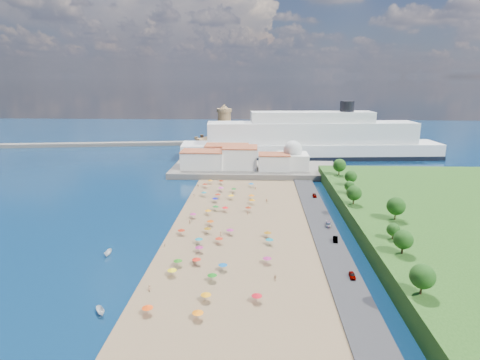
{
  "coord_description": "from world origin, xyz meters",
  "views": [
    {
      "loc": [
        11.44,
        -139.86,
        50.61
      ],
      "look_at": [
        4.0,
        25.0,
        8.0
      ],
      "focal_mm": 30.0,
      "sensor_mm": 36.0,
      "label": 1
    }
  ],
  "objects": [
    {
      "name": "parked_cars",
      "position": [
        36.0,
        -9.9,
        1.36
      ],
      "size": [
        2.57,
        75.23,
        1.38
      ],
      "color": "gray",
      "rests_on": "promenade"
    },
    {
      "name": "jetty",
      "position": [
        -12.0,
        108.0,
        1.2
      ],
      "size": [
        18.0,
        70.0,
        2.4
      ],
      "primitive_type": "cube",
      "color": "#59544C",
      "rests_on": "ground"
    },
    {
      "name": "fortress",
      "position": [
        -12.0,
        138.0,
        6.68
      ],
      "size": [
        40.0,
        40.0,
        32.4
      ],
      "color": "#9C774E",
      "rests_on": "ground"
    },
    {
      "name": "domed_building",
      "position": [
        30.0,
        71.0,
        8.97
      ],
      "size": [
        16.0,
        16.0,
        15.0
      ],
      "color": "silver",
      "rests_on": "terrace"
    },
    {
      "name": "waterfront_buildings",
      "position": [
        -3.05,
        73.64,
        7.88
      ],
      "size": [
        57.0,
        29.0,
        11.0
      ],
      "color": "silver",
      "rests_on": "terrace"
    },
    {
      "name": "ground",
      "position": [
        0.0,
        0.0,
        0.0
      ],
      "size": [
        700.0,
        700.0,
        0.0
      ],
      "primitive_type": "plane",
      "color": "#071938",
      "rests_on": "ground"
    },
    {
      "name": "hillside_trees",
      "position": [
        49.73,
        -5.13,
        10.16
      ],
      "size": [
        15.39,
        112.09,
        7.69
      ],
      "color": "#382314",
      "rests_on": "hillside"
    },
    {
      "name": "beachgoers",
      "position": [
        -2.23,
        2.3,
        1.11
      ],
      "size": [
        33.68,
        94.09,
        1.88
      ],
      "color": "tan",
      "rests_on": "beach"
    },
    {
      "name": "terrace",
      "position": [
        10.0,
        73.0,
        1.5
      ],
      "size": [
        90.0,
        36.0,
        3.0
      ],
      "primitive_type": "cube",
      "color": "#59544C",
      "rests_on": "ground"
    },
    {
      "name": "breakwater",
      "position": [
        -110.0,
        153.0,
        1.3
      ],
      "size": [
        199.03,
        34.77,
        2.6
      ],
      "primitive_type": "cube",
      "rotation": [
        0.0,
        0.0,
        0.14
      ],
      "color": "#59544C",
      "rests_on": "ground"
    },
    {
      "name": "cruise_ship",
      "position": [
        45.34,
        114.99,
        10.66
      ],
      "size": [
        166.04,
        38.24,
        35.98
      ],
      "color": "black",
      "rests_on": "ground"
    },
    {
      "name": "moored_boats",
      "position": [
        -27.68,
        -47.38,
        0.76
      ],
      "size": [
        11.75,
        33.49,
        1.56
      ],
      "color": "white",
      "rests_on": "ground"
    },
    {
      "name": "beach_parasols",
      "position": [
        -1.66,
        -8.14,
        2.15
      ],
      "size": [
        31.14,
        114.14,
        2.2
      ],
      "color": "gray",
      "rests_on": "beach"
    }
  ]
}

